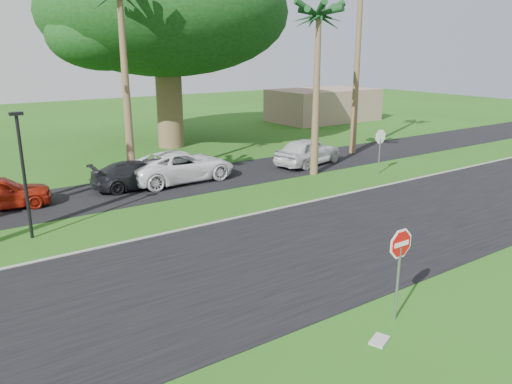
{
  "coord_description": "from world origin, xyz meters",
  "views": [
    {
      "loc": [
        -8.95,
        -10.43,
        6.73
      ],
      "look_at": [
        0.76,
        3.69,
        1.8
      ],
      "focal_mm": 35.0,
      "sensor_mm": 36.0,
      "label": 1
    }
  ],
  "objects": [
    {
      "name": "car_pickup",
      "position": [
        10.24,
        11.97,
        0.81
      ],
      "size": [
        5.08,
        2.95,
        1.62
      ],
      "primitive_type": "imported",
      "rotation": [
        0.0,
        0.0,
        1.8
      ],
      "color": "silver",
      "rests_on": "ground"
    },
    {
      "name": "streetlight_right",
      "position": [
        -6.0,
        8.5,
        2.65
      ],
      "size": [
        0.45,
        0.25,
        4.64
      ],
      "color": "black",
      "rests_on": "ground"
    },
    {
      "name": "canopy_tree",
      "position": [
        6.0,
        22.0,
        8.95
      ],
      "size": [
        16.5,
        16.5,
        13.12
      ],
      "color": "brown",
      "rests_on": "ground"
    },
    {
      "name": "stop_sign_far",
      "position": [
        12.0,
        8.0,
        1.77
      ],
      "size": [
        1.05,
        0.07,
        2.62
      ],
      "rotation": [
        0.0,
        0.0,
        3.14
      ],
      "color": "gray",
      "rests_on": "ground"
    },
    {
      "name": "curb",
      "position": [
        0.0,
        6.05,
        0.03
      ],
      "size": [
        120.0,
        0.12,
        0.06
      ],
      "primitive_type": "cube",
      "color": "gray",
      "rests_on": "ground"
    },
    {
      "name": "stop_sign_near",
      "position": [
        0.5,
        -3.0,
        1.77
      ],
      "size": [
        1.05,
        0.07,
        2.62
      ],
      "color": "gray",
      "rests_on": "ground"
    },
    {
      "name": "car_dark",
      "position": [
        -0.11,
        12.79,
        0.68
      ],
      "size": [
        4.79,
        2.21,
        1.36
      ],
      "primitive_type": "imported",
      "rotation": [
        0.0,
        0.0,
        1.5
      ],
      "color": "black",
      "rests_on": "ground"
    },
    {
      "name": "building_far",
      "position": [
        24.0,
        26.0,
        1.5
      ],
      "size": [
        10.0,
        6.0,
        3.0
      ],
      "primitive_type": "cube",
      "color": "gray",
      "rests_on": "ground"
    },
    {
      "name": "ground",
      "position": [
        0.0,
        0.0,
        0.0
      ],
      "size": [
        120.0,
        120.0,
        0.0
      ],
      "primitive_type": "plane",
      "color": "#265014",
      "rests_on": "ground"
    },
    {
      "name": "utility_slab",
      "position": [
        -0.59,
        -3.48,
        0.03
      ],
      "size": [
        0.64,
        0.53,
        0.06
      ],
      "primitive_type": "cube",
      "rotation": [
        0.0,
        0.0,
        0.38
      ],
      "color": "#9B9C94",
      "rests_on": "ground"
    },
    {
      "name": "parking_strip",
      "position": [
        0.0,
        12.5,
        0.01
      ],
      "size": [
        120.0,
        5.0,
        0.02
      ],
      "primitive_type": "cube",
      "color": "black",
      "rests_on": "ground"
    },
    {
      "name": "road",
      "position": [
        0.0,
        2.0,
        0.01
      ],
      "size": [
        120.0,
        8.0,
        0.02
      ],
      "primitive_type": "cube",
      "color": "black",
      "rests_on": "ground"
    },
    {
      "name": "palm_right_near",
      "position": [
        9.0,
        10.0,
        8.19
      ],
      "size": [
        5.0,
        5.0,
        9.5
      ],
      "color": "brown",
      "rests_on": "ground"
    },
    {
      "name": "car_minivan",
      "position": [
        2.24,
        12.79,
        0.8
      ],
      "size": [
        5.82,
        2.79,
        1.6
      ],
      "primitive_type": "imported",
      "rotation": [
        0.0,
        0.0,
        1.59
      ],
      "color": "white",
      "rests_on": "ground"
    }
  ]
}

